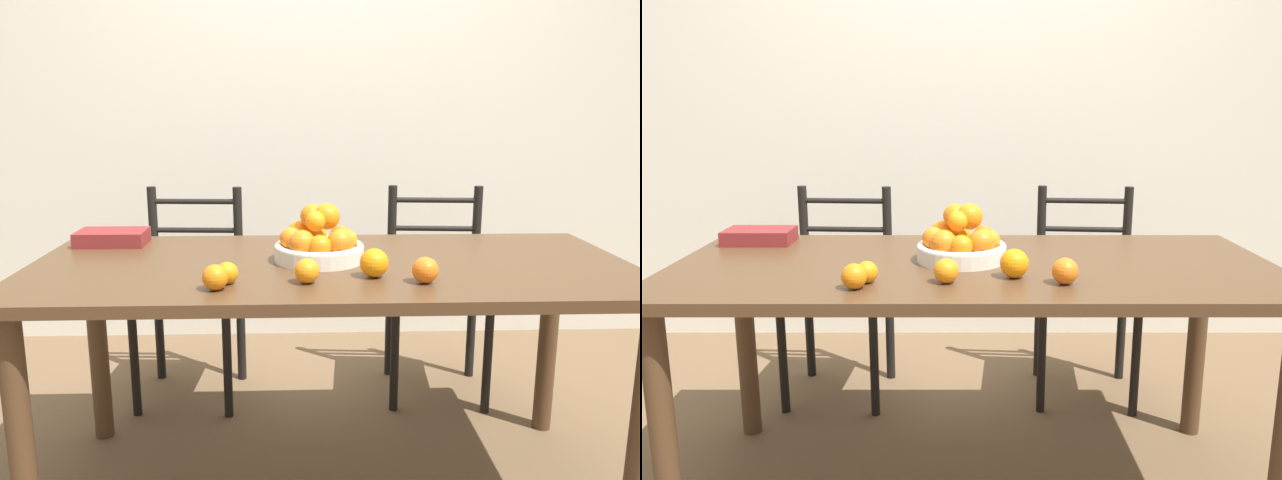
{
  "view_description": "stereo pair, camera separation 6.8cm",
  "coord_description": "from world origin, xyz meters",
  "views": [
    {
      "loc": [
        -0.1,
        -1.9,
        1.26
      ],
      "look_at": [
        -0.04,
        -0.06,
        0.86
      ],
      "focal_mm": 35.0,
      "sensor_mm": 36.0,
      "label": 1
    },
    {
      "loc": [
        -0.04,
        -1.9,
        1.26
      ],
      "look_at": [
        -0.04,
        -0.06,
        0.86
      ],
      "focal_mm": 35.0,
      "sensor_mm": 36.0,
      "label": 2
    }
  ],
  "objects": [
    {
      "name": "book_stack",
      "position": [
        -0.76,
        0.28,
        0.8
      ],
      "size": [
        0.24,
        0.15,
        0.05
      ],
      "color": "maroon",
      "rests_on": "dining_table"
    },
    {
      "name": "orange_loose_4",
      "position": [
        -0.3,
        -0.23,
        0.8
      ],
      "size": [
        0.06,
        0.06,
        0.06
      ],
      "color": "orange",
      "rests_on": "dining_table"
    },
    {
      "name": "wall_back",
      "position": [
        0.0,
        1.45,
        1.3
      ],
      "size": [
        8.0,
        0.06,
        2.6
      ],
      "color": "silver",
      "rests_on": "ground_plane"
    },
    {
      "name": "fruit_bowl",
      "position": [
        -0.04,
        0.02,
        0.83
      ],
      "size": [
        0.28,
        0.28,
        0.18
      ],
      "color": "silver",
      "rests_on": "dining_table"
    },
    {
      "name": "dining_table",
      "position": [
        0.0,
        0.0,
        0.67
      ],
      "size": [
        1.88,
        0.84,
        0.77
      ],
      "color": "#4C331E",
      "rests_on": "ground_plane"
    },
    {
      "name": "orange_loose_0",
      "position": [
        -0.32,
        -0.29,
        0.81
      ],
      "size": [
        0.07,
        0.07,
        0.07
      ],
      "color": "orange",
      "rests_on": "dining_table"
    },
    {
      "name": "chair_left",
      "position": [
        -0.57,
        0.71,
        0.45
      ],
      "size": [
        0.45,
        0.43,
        0.9
      ],
      "rotation": [
        0.0,
        0.0,
        -0.07
      ],
      "color": "black",
      "rests_on": "ground_plane"
    },
    {
      "name": "orange_loose_1",
      "position": [
        0.25,
        -0.24,
        0.81
      ],
      "size": [
        0.07,
        0.07,
        0.07
      ],
      "color": "orange",
      "rests_on": "dining_table"
    },
    {
      "name": "orange_loose_3",
      "position": [
        0.11,
        -0.18,
        0.81
      ],
      "size": [
        0.08,
        0.08,
        0.08
      ],
      "color": "orange",
      "rests_on": "dining_table"
    },
    {
      "name": "orange_loose_2",
      "position": [
        -0.08,
        -0.23,
        0.81
      ],
      "size": [
        0.07,
        0.07,
        0.07
      ],
      "color": "orange",
      "rests_on": "dining_table"
    },
    {
      "name": "chair_right",
      "position": [
        0.5,
        0.71,
        0.45
      ],
      "size": [
        0.45,
        0.43,
        0.9
      ],
      "rotation": [
        0.0,
        0.0,
        -0.09
      ],
      "color": "black",
      "rests_on": "ground_plane"
    }
  ]
}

